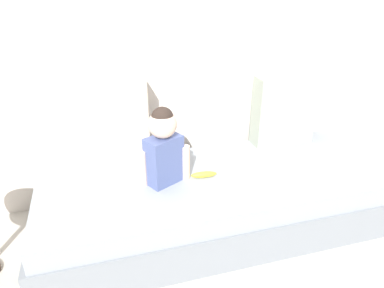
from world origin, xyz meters
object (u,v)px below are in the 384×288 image
(couch, at_px, (217,200))
(throw_pillow_left, at_px, (108,124))
(banana, at_px, (204,174))
(toddler, at_px, (163,145))
(throw_pillow_right, at_px, (284,110))

(couch, distance_m, throw_pillow_left, 0.89)
(couch, bearing_deg, banana, 178.67)
(couch, xyz_separation_m, toddler, (-0.35, 0.02, 0.46))
(banana, bearing_deg, throw_pillow_left, 147.89)
(banana, bearing_deg, toddler, 175.90)
(couch, relative_size, toddler, 4.71)
(throw_pillow_left, height_order, banana, throw_pillow_left)
(couch, bearing_deg, toddler, 176.65)
(throw_pillow_right, distance_m, toddler, 1.05)
(banana, bearing_deg, couch, -1.33)
(couch, bearing_deg, throw_pillow_right, 28.33)
(throw_pillow_left, relative_size, toddler, 1.19)
(couch, relative_size, throw_pillow_left, 3.96)
(couch, distance_m, banana, 0.24)
(throw_pillow_left, bearing_deg, toddler, -47.71)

